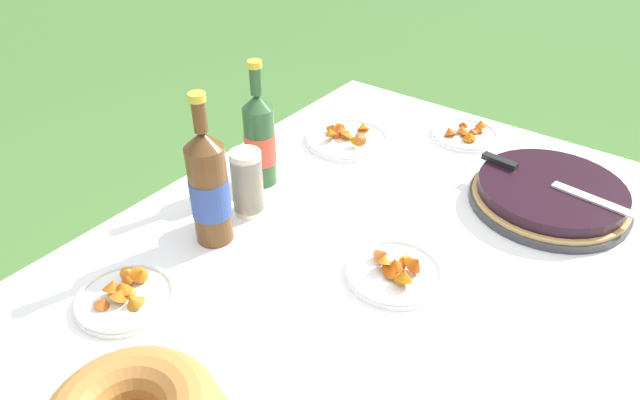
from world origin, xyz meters
name	(u,v)px	position (x,y,z in m)	size (l,w,h in m)	color
garden_table	(380,291)	(0.00, 0.00, 0.68)	(1.54, 1.18, 0.75)	brown
tablecloth	(382,272)	(0.00, 0.00, 0.74)	(1.55, 1.19, 0.10)	white
berry_tart	(550,195)	(0.43, -0.20, 0.78)	(0.37, 0.37, 0.06)	#38383D
serving_knife	(542,178)	(0.43, -0.17, 0.82)	(0.07, 0.38, 0.01)	silver
cup_stack	(247,183)	(-0.02, 0.36, 0.83)	(0.07, 0.07, 0.16)	beige
cider_bottle_green	(260,139)	(0.10, 0.42, 0.87)	(0.08, 0.08, 0.32)	#2D562D
cider_bottle_amber	(209,188)	(-0.14, 0.35, 0.88)	(0.08, 0.08, 0.35)	brown
snack_plate_near	(125,295)	(-0.38, 0.35, 0.77)	(0.19, 0.19, 0.06)	white
snack_plate_left	(395,270)	(-0.01, -0.03, 0.77)	(0.20, 0.20, 0.06)	white
snack_plate_right	(347,138)	(0.40, 0.36, 0.76)	(0.24, 0.24, 0.06)	white
snack_plate_far	(466,133)	(0.63, 0.10, 0.76)	(0.19, 0.19, 0.05)	white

